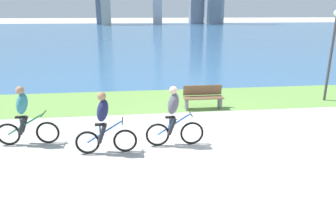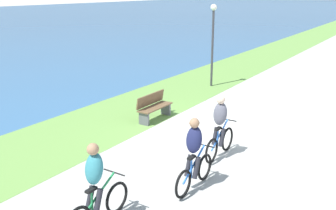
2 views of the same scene
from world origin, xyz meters
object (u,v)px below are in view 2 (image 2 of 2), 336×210
cyclist_lead (220,127)px  bench_near_path (154,107)px  cyclist_distant_rear (96,186)px  cyclist_trailing (194,154)px  lamppost_tall (213,33)px

cyclist_lead → bench_near_path: size_ratio=1.14×
cyclist_distant_rear → cyclist_lead: bearing=-7.7°
cyclist_trailing → lamppost_tall: (8.79, 4.00, 1.59)m
cyclist_trailing → lamppost_tall: lamppost_tall is taller
cyclist_lead → bench_near_path: bearing=63.8°
cyclist_lead → cyclist_trailing: bearing=-171.8°
cyclist_trailing → bench_near_path: 4.92m
bench_near_path → cyclist_distant_rear: bearing=-154.8°
bench_near_path → lamppost_tall: 5.73m
cyclist_lead → lamppost_tall: bearing=28.3°
cyclist_distant_rear → lamppost_tall: (11.02, 3.18, 1.58)m
bench_near_path → lamppost_tall: (5.35, 0.51, 1.97)m
cyclist_lead → cyclist_trailing: cyclist_lead is taller
lamppost_tall → cyclist_distant_rear: bearing=-163.9°
cyclist_distant_rear → lamppost_tall: 11.58m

